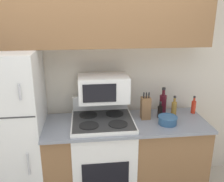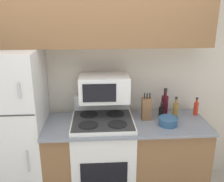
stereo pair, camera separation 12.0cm
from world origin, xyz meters
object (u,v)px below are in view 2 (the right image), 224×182
at_px(refrigerator, 14,130).
at_px(bottle_soy_sauce, 161,112).
at_px(stove, 103,157).
at_px(bottle_wine_red, 165,104).
at_px(knife_block, 146,109).
at_px(bottle_hot_sauce, 196,108).
at_px(microwave, 104,88).
at_px(bowl, 168,121).
at_px(bottle_vinegar, 175,110).

xyz_separation_m(refrigerator, bottle_soy_sauce, (1.53, 0.04, 0.14)).
bearing_deg(stove, bottle_wine_red, 14.77).
xyz_separation_m(knife_block, bottle_hot_sauce, (0.57, 0.08, -0.04)).
distance_m(microwave, bottle_soy_sauce, 0.66).
height_order(refrigerator, bottle_soy_sauce, refrigerator).
xyz_separation_m(bottle_wine_red, bottle_hot_sauce, (0.34, -0.04, -0.04)).
relative_size(refrigerator, bowl, 8.36).
bearing_deg(bottle_vinegar, bottle_soy_sauce, 177.98).
bearing_deg(bowl, knife_block, 140.52).
distance_m(refrigerator, stove, 0.97).
distance_m(knife_block, bottle_hot_sauce, 0.58).
bearing_deg(bottle_soy_sauce, microwave, 175.21).
relative_size(stove, bottle_soy_sauce, 6.10).
relative_size(refrigerator, bottle_wine_red, 5.52).
bearing_deg(microwave, bottle_vinegar, -4.24).
relative_size(refrigerator, knife_block, 5.60).
xyz_separation_m(bottle_vinegar, bottle_soy_sauce, (-0.15, 0.01, -0.02)).
relative_size(stove, bottle_wine_red, 3.66).
relative_size(microwave, bowl, 2.58).
xyz_separation_m(stove, bottle_wine_red, (0.69, 0.18, 0.53)).
bearing_deg(bowl, bottle_vinegar, 53.13).
relative_size(bowl, bottle_hot_sauce, 0.99).
bearing_deg(stove, bottle_hot_sauce, 7.89).
relative_size(microwave, bottle_vinegar, 2.13).
distance_m(stove, bottle_wine_red, 0.89).
bearing_deg(knife_block, bottle_hot_sauce, 7.95).
relative_size(bottle_wine_red, bottle_hot_sauce, 1.50).
height_order(microwave, bowl, microwave).
distance_m(bowl, bottle_wine_red, 0.29).
relative_size(knife_block, bottle_vinegar, 1.23).
height_order(bowl, bottle_vinegar, bottle_vinegar).
bearing_deg(bottle_wine_red, bottle_vinegar, -53.03).
height_order(refrigerator, bottle_hot_sauce, refrigerator).
distance_m(refrigerator, bottle_soy_sauce, 1.54).
height_order(knife_block, bowl, knife_block).
bearing_deg(bottle_soy_sauce, refrigerator, -178.45).
bearing_deg(bottle_hot_sauce, bottle_soy_sauce, -170.10).
bearing_deg(stove, microwave, 79.57).
height_order(bottle_vinegar, bottle_hot_sauce, bottle_vinegar).
bearing_deg(knife_block, refrigerator, -178.62).
relative_size(refrigerator, bottle_soy_sauce, 9.20).
bearing_deg(bottle_wine_red, bowl, -97.08).
relative_size(bowl, bottle_vinegar, 0.83).
bearing_deg(bowl, refrigerator, 175.41).
xyz_separation_m(microwave, bottle_soy_sauce, (0.60, -0.05, -0.27)).
height_order(bottle_wine_red, bottle_hot_sauce, bottle_wine_red).
xyz_separation_m(stove, bottle_vinegar, (0.78, 0.07, 0.51)).
xyz_separation_m(stove, bottle_hot_sauce, (1.04, 0.14, 0.49)).
xyz_separation_m(bottle_soy_sauce, bottle_hot_sauce, (0.41, 0.07, 0.01)).
height_order(refrigerator, bottle_vinegar, refrigerator).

